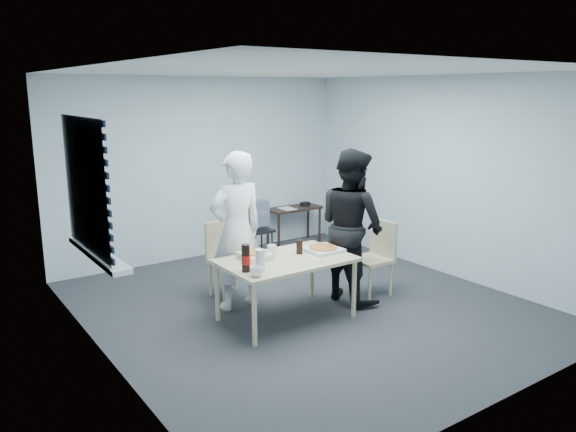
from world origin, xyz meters
TOP-DOWN VIEW (x-y plane):
  - room at (-2.20, 0.40)m, footprint 5.00×5.00m
  - dining_table at (-0.38, -0.17)m, footprint 1.38×0.87m
  - chair_far at (-0.56, 0.83)m, footprint 0.42×0.42m
  - chair_right at (0.96, -0.14)m, footprint 0.42×0.42m
  - person_white at (-0.64, 0.42)m, footprint 0.65×0.42m
  - person_black at (0.57, -0.11)m, footprint 0.47×0.86m
  - side_table at (1.47, 2.28)m, footprint 0.88×0.39m
  - stool at (0.44, 1.71)m, footprint 0.36×0.36m
  - backpack at (0.44, 1.70)m, footprint 0.29×0.21m
  - pizza_box_a at (-0.65, 0.01)m, footprint 0.30×0.30m
  - pizza_box_b at (0.11, -0.18)m, footprint 0.36×0.36m
  - mug_a at (-0.94, -0.49)m, footprint 0.17×0.17m
  - mug_b at (-0.39, 0.09)m, footprint 0.10×0.10m
  - cola_glass at (-0.16, -0.10)m, footprint 0.07×0.07m
  - soda_bottle at (-0.95, -0.30)m, footprint 0.09×0.09m
  - plastic_cups at (-0.82, -0.37)m, footprint 0.12×0.12m
  - rubber_band at (-0.14, -0.48)m, footprint 0.08×0.08m
  - papers at (1.32, 2.25)m, footprint 0.26×0.32m
  - black_box at (1.69, 2.28)m, footprint 0.14×0.11m

SIDE VIEW (x-z plane):
  - stool at x=0.44m, z-range 0.14..0.63m
  - side_table at x=1.47m, z-range 0.21..0.80m
  - chair_far at x=-0.56m, z-range 0.07..0.96m
  - chair_right at x=0.96m, z-range 0.07..0.96m
  - papers at x=1.32m, z-range 0.59..0.59m
  - dining_table at x=-0.38m, z-range 0.27..0.94m
  - black_box at x=1.69m, z-range 0.59..0.64m
  - rubber_band at x=-0.14m, z-range 0.67..0.67m
  - backpack at x=0.44m, z-range 0.49..0.89m
  - pizza_box_b at x=0.11m, z-range 0.67..0.72m
  - pizza_box_a at x=-0.65m, z-range 0.67..0.74m
  - mug_b at x=-0.39m, z-range 0.67..0.76m
  - mug_a at x=-0.94m, z-range 0.67..0.77m
  - cola_glass at x=-0.16m, z-range 0.67..0.82m
  - plastic_cups at x=-0.82m, z-range 0.67..0.89m
  - soda_bottle at x=-0.95m, z-range 0.66..0.94m
  - person_white at x=-0.64m, z-range 0.00..1.77m
  - person_black at x=0.57m, z-range 0.00..1.77m
  - room at x=-2.20m, z-range -1.06..3.94m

